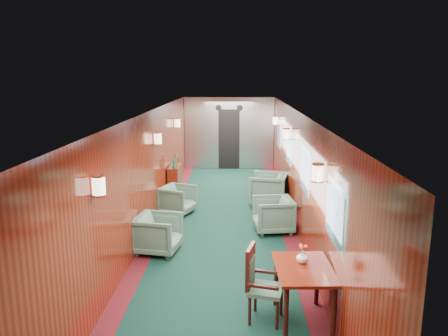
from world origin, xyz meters
name	(u,v)px	position (x,y,z in m)	size (l,w,h in m)	color
room	(223,151)	(0.00, 0.00, 1.63)	(12.00, 12.10, 2.40)	black
bulkhead	(229,134)	(0.00, 5.91, 1.18)	(2.98, 0.17, 2.39)	#B5B8BC
windows_right	(296,158)	(1.49, 0.25, 1.45)	(0.02, 8.60, 0.80)	#A4A5AB
wall_sconces	(224,139)	(0.00, 0.57, 1.79)	(2.97, 7.97, 0.25)	#FFF2C6
dining_table	(304,276)	(1.14, -3.48, 0.64)	(0.76, 1.04, 0.76)	maroon
side_chair	(259,281)	(0.58, -3.43, 0.54)	(0.53, 0.55, 0.99)	#1C4235
credenza	(175,180)	(-1.34, 2.43, 0.42)	(0.29, 0.90, 1.09)	maroon
flower_vase	(302,257)	(1.13, -3.35, 0.84)	(0.16, 0.16, 0.16)	silver
armchair_left_near	(158,234)	(-1.12, -1.28, 0.34)	(0.74, 0.76, 0.69)	#1C4235
armchair_left_far	(178,200)	(-1.07, 0.96, 0.32)	(0.69, 0.71, 0.64)	#1C4235
armchair_right_near	(273,215)	(1.02, -0.16, 0.35)	(0.75, 0.77, 0.70)	#1C4235
armchair_right_far	(268,189)	(1.04, 1.67, 0.39)	(0.84, 0.87, 0.79)	#1C4235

